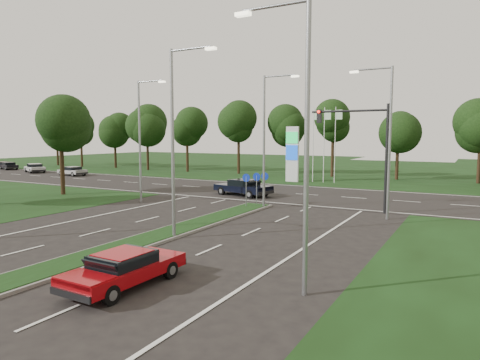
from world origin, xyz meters
The scene contains 20 objects.
ground centered at (0.00, 0.00, 0.00)m, with size 160.00×160.00×0.00m, color black.
verge_far centered at (0.00, 55.00, 0.00)m, with size 160.00×50.00×0.02m, color black.
cross_road centered at (0.00, 24.00, 0.00)m, with size 160.00×12.00×0.02m, color black.
median_kerb centered at (0.00, 4.00, 0.06)m, with size 2.00×26.00×0.12m, color slate.
streetlight_median_near centered at (1.00, 6.00, 5.08)m, with size 2.53×0.22×9.00m.
streetlight_median_far centered at (1.00, 16.00, 5.08)m, with size 2.53×0.22×9.00m.
streetlight_left_far centered at (-8.30, 14.00, 5.08)m, with size 2.53×0.22×9.00m.
streetlight_right_far centered at (8.80, 16.00, 5.08)m, with size 2.53×0.22×9.00m.
streetlight_right_near centered at (8.80, 2.00, 5.08)m, with size 2.53×0.22×9.00m.
traffic_signal centered at (7.19, 18.00, 4.65)m, with size 5.10×0.42×7.00m.
median_signs centered at (0.00, 16.40, 1.71)m, with size 1.16×1.76×2.38m.
gas_pylon centered at (-3.79, 33.05, 3.20)m, with size 5.80×1.26×8.00m.
tree_left_far centered at (-17.90, 13.93, 6.11)m, with size 5.20×5.20×8.86m.
treeline_far centered at (0.10, 39.93, 6.83)m, with size 6.00×6.00×9.90m.
red_sedan centered at (3.53, -0.16, 0.63)m, with size 1.85×4.30×1.17m.
navy_sedan centered at (-3.43, 20.79, 0.73)m, with size 5.30×3.15×1.36m.
far_car_a centered at (-30.96, 26.35, 0.62)m, with size 4.16×2.15×1.15m.
far_car_b centered at (-39.28, 27.03, 0.66)m, with size 4.63×3.33×1.23m.
far_car_c centered at (-47.48, 28.56, 0.59)m, with size 4.14×2.69×1.10m.
far_car_d centered at (-49.67, 29.00, 0.59)m, with size 3.88×1.85×1.09m.
Camera 1 is at (13.51, -10.30, 4.95)m, focal length 32.00 mm.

